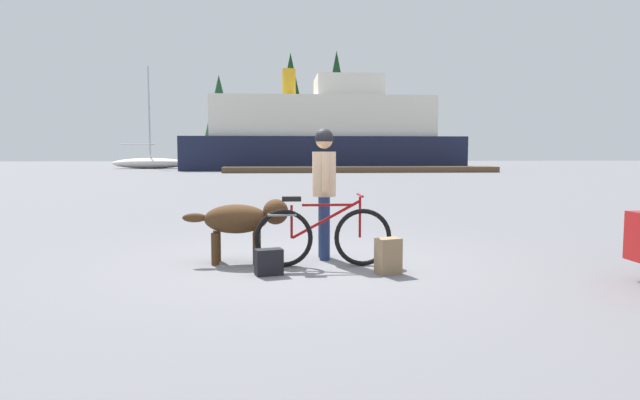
{
  "coord_description": "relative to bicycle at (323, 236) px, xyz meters",
  "views": [
    {
      "loc": [
        -0.42,
        -7.21,
        1.46
      ],
      "look_at": [
        0.17,
        0.36,
        0.8
      ],
      "focal_mm": 31.35,
      "sensor_mm": 36.0,
      "label": 1
    }
  ],
  "objects": [
    {
      "name": "ground_plane",
      "position": [
        -0.16,
        0.21,
        -0.4
      ],
      "size": [
        160.0,
        160.0,
        0.0
      ],
      "primitive_type": "plane",
      "color": "slate"
    },
    {
      "name": "bicycle",
      "position": [
        0.0,
        0.0,
        0.0
      ],
      "size": [
        1.75,
        0.44,
        0.92
      ],
      "color": "black",
      "rests_on": "ground_plane"
    },
    {
      "name": "person_cyclist",
      "position": [
        0.07,
        0.53,
        0.68
      ],
      "size": [
        0.32,
        0.53,
        1.77
      ],
      "color": "navy",
      "rests_on": "ground_plane"
    },
    {
      "name": "dog",
      "position": [
        -1.02,
        0.32,
        0.17
      ],
      "size": [
        1.38,
        0.45,
        0.84
      ],
      "color": "#472D19",
      "rests_on": "ground_plane"
    },
    {
      "name": "backpack",
      "position": [
        0.75,
        -0.48,
        -0.18
      ],
      "size": [
        0.33,
        0.28,
        0.43
      ],
      "primitive_type": "cube",
      "rotation": [
        0.0,
        0.0,
        0.33
      ],
      "color": "#8C7251",
      "rests_on": "ground_plane"
    },
    {
      "name": "handbag_pannier",
      "position": [
        -0.68,
        -0.44,
        -0.24
      ],
      "size": [
        0.36,
        0.26,
        0.31
      ],
      "primitive_type": "cube",
      "rotation": [
        0.0,
        0.0,
        0.26
      ],
      "color": "black",
      "rests_on": "ground_plane"
    },
    {
      "name": "dock_pier",
      "position": [
        5.42,
        32.47,
        -0.2
      ],
      "size": [
        19.37,
        2.67,
        0.4
      ],
      "primitive_type": "cube",
      "color": "brown",
      "rests_on": "ground_plane"
    },
    {
      "name": "ferry_boat",
      "position": [
        3.28,
        39.67,
        2.46
      ],
      "size": [
        22.12,
        8.84,
        8.24
      ],
      "color": "#191E38",
      "rests_on": "ground_plane"
    },
    {
      "name": "sailboat_moored",
      "position": [
        -11.48,
        42.6,
        0.12
      ],
      "size": [
        6.55,
        1.83,
        8.76
      ],
      "color": "silver",
      "rests_on": "ground_plane"
    },
    {
      "name": "pine_tree_far_left",
      "position": [
        -7.05,
        58.31,
        5.83
      ],
      "size": [
        3.82,
        3.82,
        10.21
      ],
      "color": "#4C331E",
      "rests_on": "ground_plane"
    },
    {
      "name": "pine_tree_center",
      "position": [
        1.13,
        57.26,
        7.22
      ],
      "size": [
        4.27,
        4.27,
        12.63
      ],
      "color": "#4C331E",
      "rests_on": "ground_plane"
    },
    {
      "name": "pine_tree_far_right",
      "position": [
        6.1,
        54.84,
        7.22
      ],
      "size": [
        3.85,
        3.85,
        12.51
      ],
      "color": "#4C331E",
      "rests_on": "ground_plane"
    },
    {
      "name": "pine_tree_mid_back",
      "position": [
        9.17,
        63.67,
        5.34
      ],
      "size": [
        2.89,
        2.89,
        8.91
      ],
      "color": "#4C331E",
      "rests_on": "ground_plane"
    }
  ]
}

